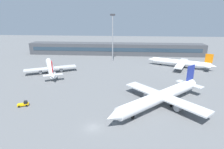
# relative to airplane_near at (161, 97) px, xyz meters

# --- Properties ---
(ground_plane) EXTENTS (400.00, 400.00, 0.00)m
(ground_plane) POSITION_rel_airplane_near_xyz_m (-20.98, 25.15, -3.53)
(ground_plane) COLOR slate
(terminal_building) EXTENTS (136.67, 12.13, 9.00)m
(terminal_building) POSITION_rel_airplane_near_xyz_m (-20.98, 87.34, 0.97)
(terminal_building) COLOR #3F4247
(terminal_building) RESTS_ON ground_plane
(airplane_near) EXTENTS (36.52, 35.05, 11.57)m
(airplane_near) POSITION_rel_airplane_near_xyz_m (0.00, 0.00, 0.00)
(airplane_near) COLOR white
(airplane_near) RESTS_ON ground_plane
(airplane_mid) EXTENTS (26.18, 36.21, 9.65)m
(airplane_mid) POSITION_rel_airplane_near_xyz_m (-53.63, 35.78, -0.59)
(airplane_mid) COLOR silver
(airplane_mid) RESTS_ON ground_plane
(airplane_far) EXTENTS (37.11, 26.71, 9.71)m
(airplane_far) POSITION_rel_airplane_near_xyz_m (19.81, 51.74, -0.57)
(airplane_far) COLOR white
(airplane_far) RESTS_ON ground_plane
(baggage_tug_yellow) EXTENTS (3.90, 2.84, 1.75)m
(baggage_tug_yellow) POSITION_rel_airplane_near_xyz_m (-47.30, -3.85, -2.73)
(baggage_tug_yellow) COLOR #F2B20C
(baggage_tug_yellow) RESTS_ON ground_plane
(floodlight_tower_west) EXTENTS (3.20, 0.80, 30.98)m
(floodlight_tower_west) POSITION_rel_airplane_near_xyz_m (-21.51, 63.31, 14.06)
(floodlight_tower_west) COLOR gray
(floodlight_tower_west) RESTS_ON ground_plane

